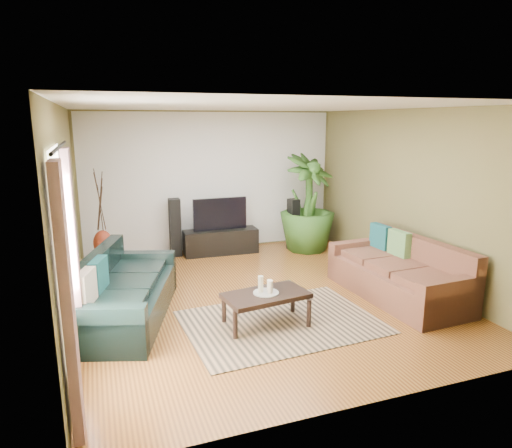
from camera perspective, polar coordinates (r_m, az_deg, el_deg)
name	(u,v)px	position (r m, az deg, el deg)	size (l,w,h in m)	color
floor	(261,297)	(6.75, 0.58, -9.08)	(5.50, 5.50, 0.00)	#9E6428
ceiling	(261,106)	(6.26, 0.64, 14.49)	(5.50, 5.50, 0.00)	white
wall_back	(212,182)	(8.97, -5.52, 5.29)	(5.00, 5.00, 0.00)	brown
wall_front	(374,263)	(3.98, 14.52, -4.70)	(5.00, 5.00, 0.00)	brown
wall_left	(68,219)	(6.00, -22.41, 0.60)	(5.50, 5.50, 0.00)	brown
wall_right	(409,196)	(7.60, 18.62, 3.31)	(5.50, 5.50, 0.00)	brown
backwall_panel	(212,182)	(8.96, -5.51, 5.28)	(4.90, 4.90, 0.00)	white
window_pane	(63,249)	(4.43, -23.01, -2.88)	(1.80, 1.80, 0.00)	white
curtain_near	(68,306)	(3.79, -22.47, -9.42)	(0.08, 0.35, 2.20)	gray
curtain_far	(74,253)	(5.21, -21.82, -3.36)	(0.08, 0.35, 2.20)	gray
curtain_rod	(59,147)	(4.28, -23.39, 8.84)	(0.03, 0.03, 1.90)	black
sofa_left	(126,287)	(6.14, -15.93, -7.62)	(2.21, 0.95, 0.85)	black
sofa_right	(397,269)	(6.93, 17.24, -5.37)	(2.17, 0.98, 0.85)	brown
area_rug	(281,322)	(5.96, 3.16, -12.14)	(2.41, 1.71, 0.01)	tan
coffee_table	(266,309)	(5.81, 1.25, -10.59)	(1.04, 0.57, 0.42)	black
candle_tray	(266,293)	(5.72, 1.26, -8.58)	(0.32, 0.32, 0.01)	#9A9B95
candle_tall	(261,284)	(5.69, 0.59, -7.51)	(0.07, 0.07, 0.21)	beige
candle_mid	(270,287)	(5.67, 1.79, -7.85)	(0.07, 0.07, 0.16)	white
candle_short	(270,285)	(5.77, 1.70, -7.61)	(0.07, 0.07, 0.13)	#F0EACA
tv_stand	(221,242)	(8.82, -4.43, -2.20)	(1.42, 0.42, 0.47)	black
television	(220,214)	(8.71, -4.53, 1.28)	(1.04, 0.06, 0.61)	black
speaker_left	(175,227)	(8.71, -10.07, -0.43)	(0.20, 0.22, 1.10)	black
speaker_right	(293,224)	(9.05, 4.66, -0.04)	(0.18, 0.20, 1.01)	black
potted_plant	(308,203)	(8.94, 6.47, 2.62)	(1.06, 1.06, 1.89)	#2A541C
plant_pot	(307,243)	(9.12, 6.34, -2.38)	(0.35, 0.35, 0.27)	black
pedestal	(104,262)	(8.18, -18.42, -4.51)	(0.34, 0.34, 0.34)	gray
vase	(103,243)	(8.10, -18.58, -2.28)	(0.31, 0.31, 0.44)	maroon
side_table	(96,280)	(7.04, -19.37, -6.63)	(0.49, 0.49, 0.52)	brown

